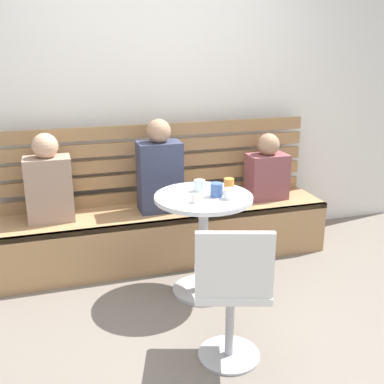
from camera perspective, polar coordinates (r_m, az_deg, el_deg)
name	(u,v)px	position (r m, az deg, el deg)	size (l,w,h in m)	color
ground	(214,341)	(3.01, 2.73, -17.65)	(8.00, 8.00, 0.00)	#70665B
back_wall	(150,79)	(4.04, -5.10, 13.56)	(5.20, 0.10, 2.90)	silver
booth_bench	(166,234)	(3.91, -3.22, -5.16)	(2.70, 0.52, 0.44)	#A87C51
booth_backrest	(158,163)	(3.95, -4.21, 3.59)	(2.65, 0.04, 0.66)	#9A7249
cafe_table	(203,225)	(3.29, 1.38, -4.09)	(0.68, 0.68, 0.74)	#ADADB2
white_chair	(232,291)	(2.59, 4.86, -11.87)	(0.50, 0.50, 0.85)	#ADADB2
person_adult	(160,170)	(3.73, -3.96, 2.63)	(0.34, 0.22, 0.74)	#333851
person_child_left	(49,183)	(3.67, -17.05, 1.10)	(0.34, 0.22, 0.67)	#9E7F6B
person_child_middle	(267,170)	(4.09, 9.12, 2.60)	(0.34, 0.22, 0.57)	brown
cup_mug_blue	(217,190)	(3.18, 3.00, 0.27)	(0.08, 0.08, 0.10)	#3D5B9E
cup_tumbler_orange	(229,185)	(3.28, 4.51, 0.81)	(0.07, 0.07, 0.10)	orange
cup_glass_short	(199,186)	(3.30, 0.91, 0.79)	(0.08, 0.08, 0.08)	silver
cup_ceramic_white	(230,194)	(3.15, 4.65, -0.21)	(0.08, 0.08, 0.07)	white
cup_espresso_small	(196,198)	(3.07, 0.46, -0.77)	(0.06, 0.06, 0.06)	silver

